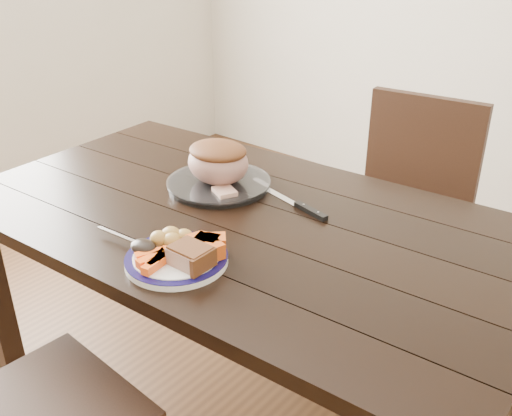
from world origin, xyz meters
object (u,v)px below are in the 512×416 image
Objects in this scene: pork_slice at (191,256)px; fork at (126,239)px; roast_joint at (218,163)px; dinner_plate at (177,260)px; carving_knife at (301,206)px; chair_far at (406,211)px; serving_platter at (219,185)px; dining_table at (239,242)px.

pork_slice is 0.52× the size of fork.
fork is 0.92× the size of roast_joint.
dinner_plate is 0.45m from roast_joint.
fork reaches higher than carving_knife.
fork is 0.42m from roast_joint.
roast_joint reaches higher than fork.
chair_far reaches higher than fork.
pork_slice is at bearing -54.76° from roast_joint.
fork is (-0.21, -0.02, -0.02)m from pork_slice.
serving_platter is 0.47m from pork_slice.
dining_table is at bearing -30.21° from roast_joint.
roast_joint is at bearing -158.01° from carving_knife.
fork is at bearing -81.03° from serving_platter.
serving_platter is 0.41m from fork.
chair_far is 3.01× the size of serving_platter.
serving_platter is at bearing 0.00° from roast_joint.
fork reaches higher than dining_table.
dinner_plate reaches higher than carving_knife.
serving_platter is at bearing 56.64° from chair_far.
chair_far is 1.06m from dinner_plate.
chair_far is 2.94× the size of carving_knife.
roast_joint is (-0.27, 0.39, 0.04)m from pork_slice.
dinner_plate is at bearing 175.24° from pork_slice.
carving_knife is at bearing 8.85° from serving_platter.
dining_table is 0.35m from fork.
dinner_plate is at bearing -84.96° from carving_knife.
fork is 0.50m from carving_knife.
roast_joint is (-0.22, 0.38, 0.07)m from dinner_plate.
serving_platter is (-0.16, 0.09, 0.10)m from dining_table.
serving_platter is at bearing 94.51° from fork.
roast_joint is (-0.00, 0.00, 0.07)m from serving_platter.
chair_far is 3.79× the size of dinner_plate.
dining_table is 9.30× the size of fork.
carving_knife is (0.21, 0.45, -0.01)m from fork.
serving_platter is 1.73× the size of fork.
pork_slice is (-0.06, -1.03, 0.27)m from chair_far.
fork is at bearing -81.03° from roast_joint.
roast_joint reaches higher than serving_platter.
fork is at bearing -174.43° from pork_slice.
serving_platter is at bearing 149.79° from dining_table.
dining_table is at bearing 71.02° from chair_far.
carving_knife is (0.28, 0.04, -0.00)m from serving_platter.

